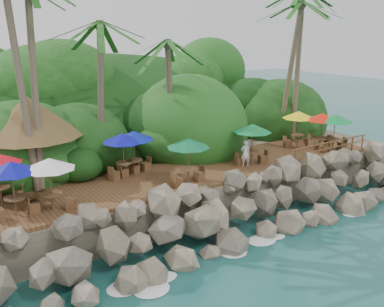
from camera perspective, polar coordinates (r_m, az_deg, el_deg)
ground at (r=22.53m, az=8.75°, el=-11.88°), size 140.00×140.00×0.00m
land_base at (r=34.71m, az=-9.27°, el=0.04°), size 32.00×25.20×2.10m
jungle_hill at (r=41.69m, az=-13.57°, el=1.00°), size 44.80×28.00×15.40m
seawall at (r=23.38m, az=5.54°, el=-7.56°), size 29.00×4.00×2.30m
terrace at (r=25.99m, az=-0.00°, el=-2.54°), size 26.00×5.00×0.20m
jungle_foliage at (r=34.14m, az=-8.48°, el=-2.03°), size 44.00×16.00×12.00m
foam_line at (r=22.71m, az=8.23°, el=-11.54°), size 25.20×0.80×0.06m
palms at (r=27.16m, az=-3.11°, el=18.91°), size 25.39×7.13×12.00m
palapa at (r=25.59m, az=-20.17°, el=4.49°), size 5.59×5.59×4.60m
dining_clusters at (r=25.48m, az=0.06°, el=2.21°), size 23.14×5.53×2.52m
railing at (r=30.32m, az=17.42°, el=0.81°), size 7.20×0.10×1.00m
waiter at (r=26.83m, az=6.88°, el=-0.01°), size 0.69×0.55×1.64m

